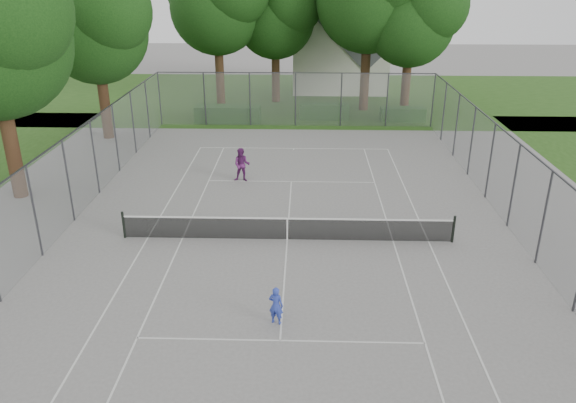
{
  "coord_description": "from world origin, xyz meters",
  "views": [
    {
      "loc": [
        0.63,
        -19.58,
        9.86
      ],
      "look_at": [
        0.0,
        1.0,
        1.2
      ],
      "focal_mm": 35.0,
      "sensor_mm": 36.0,
      "label": 1
    }
  ],
  "objects_px": {
    "house": "(340,43)",
    "girl_player": "(276,305)",
    "tennis_net": "(287,228)",
    "woman_player": "(242,165)"
  },
  "relations": [
    {
      "from": "house",
      "to": "girl_player",
      "type": "distance_m",
      "value": 35.01
    },
    {
      "from": "tennis_net",
      "to": "house",
      "type": "height_order",
      "value": "house"
    },
    {
      "from": "tennis_net",
      "to": "woman_player",
      "type": "xyz_separation_m",
      "value": [
        -2.44,
        6.45,
        0.33
      ]
    },
    {
      "from": "house",
      "to": "girl_player",
      "type": "bearing_deg",
      "value": -96.06
    },
    {
      "from": "tennis_net",
      "to": "woman_player",
      "type": "distance_m",
      "value": 6.9
    },
    {
      "from": "tennis_net",
      "to": "girl_player",
      "type": "xyz_separation_m",
      "value": [
        -0.16,
        -5.53,
        0.1
      ]
    },
    {
      "from": "house",
      "to": "girl_player",
      "type": "xyz_separation_m",
      "value": [
        -3.68,
        -34.66,
        -3.29
      ]
    },
    {
      "from": "girl_player",
      "to": "woman_player",
      "type": "relative_size",
      "value": 0.72
    },
    {
      "from": "tennis_net",
      "to": "woman_player",
      "type": "relative_size",
      "value": 7.66
    },
    {
      "from": "tennis_net",
      "to": "house",
      "type": "bearing_deg",
      "value": 83.1
    }
  ]
}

